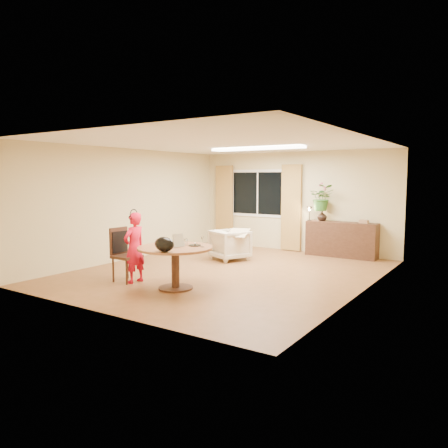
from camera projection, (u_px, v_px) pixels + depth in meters
name	position (u px, v px, depth m)	size (l,w,h in m)	color
floor	(227.00, 272.00, 8.90)	(6.50, 6.50, 0.00)	brown
ceiling	(227.00, 143.00, 8.63)	(6.50, 6.50, 0.00)	white
wall_back	(295.00, 202.00, 11.46)	(5.50, 5.50, 0.00)	#CBB984
wall_left	(130.00, 204.00, 10.28)	(6.50, 6.50, 0.00)	#CBB984
wall_right	(365.00, 215.00, 7.26)	(6.50, 6.50, 0.00)	#CBB984
window	(258.00, 193.00, 12.03)	(1.70, 0.03, 1.30)	white
curtain_left	(224.00, 205.00, 12.58)	(0.55, 0.08, 2.25)	olive
curtain_right	(291.00, 208.00, 11.43)	(0.55, 0.08, 2.25)	olive
ceiling_panel	(257.00, 148.00, 9.63)	(2.20, 0.35, 0.05)	white
dining_table	(175.00, 256.00, 7.52)	(1.29, 1.29, 0.74)	brown
dining_chair	(127.00, 255.00, 8.06)	(0.48, 0.44, 1.00)	black
child	(134.00, 248.00, 7.97)	(0.31, 0.47, 1.29)	red
laptop	(172.00, 239.00, 7.57)	(0.35, 0.24, 0.24)	#B7B7BC
tumbler	(186.00, 242.00, 7.72)	(0.07, 0.07, 0.10)	white
wine_glass	(202.00, 242.00, 7.46)	(0.07, 0.07, 0.19)	white
pot_lid	(195.00, 245.00, 7.60)	(0.22, 0.22, 0.04)	white
handbag	(164.00, 244.00, 6.97)	(0.37, 0.21, 0.24)	black
armchair	(230.00, 245.00, 10.24)	(0.76, 0.78, 0.71)	beige
throw	(238.00, 230.00, 10.07)	(0.45, 0.55, 0.03)	beige
sideboard	(341.00, 239.00, 10.61)	(1.71, 0.42, 0.85)	black
vase	(322.00, 216.00, 10.83)	(0.24, 0.24, 0.25)	black
bouquet	(322.00, 198.00, 10.79)	(0.59, 0.51, 0.66)	#26672A
book_stack	(364.00, 221.00, 10.27)	(0.21, 0.16, 0.09)	#95654C
desk_lamp	(310.00, 213.00, 10.95)	(0.15, 0.15, 0.37)	black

